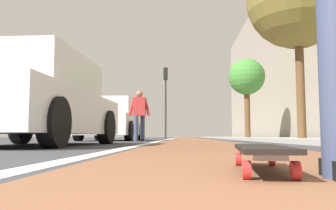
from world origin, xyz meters
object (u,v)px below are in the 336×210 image
object	(u,v)px
traffic_light	(166,90)
street_tree_far	(247,78)
skateboard	(261,151)
pedestrian_distant	(139,112)
parked_car_near	(34,102)
parked_car_mid	(112,121)

from	to	relation	value
traffic_light	street_tree_far	distance (m)	6.57
skateboard	pedestrian_distant	size ratio (longest dim) A/B	0.55
parked_car_near	skateboard	bearing A→B (deg)	-145.80
skateboard	traffic_light	xyz separation A→B (m)	(21.69, 1.49, 3.15)
traffic_light	street_tree_far	size ratio (longest dim) A/B	1.12
parked_car_near	street_tree_far	bearing A→B (deg)	-24.84
parked_car_mid	street_tree_far	world-z (taller)	street_tree_far
parked_car_near	street_tree_far	distance (m)	14.23
parked_car_near	pedestrian_distant	world-z (taller)	pedestrian_distant
pedestrian_distant	skateboard	bearing A→B (deg)	-169.58
skateboard	parked_car_near	distance (m)	5.13
skateboard	traffic_light	bearing A→B (deg)	3.93
pedestrian_distant	parked_car_mid	bearing A→B (deg)	32.38
skateboard	parked_car_mid	bearing A→B (deg)	14.73
parked_car_near	street_tree_far	size ratio (longest dim) A/B	1.00
street_tree_far	pedestrian_distant	world-z (taller)	street_tree_far
skateboard	parked_car_mid	xyz separation A→B (m)	(11.13, 2.92, 0.63)
parked_car_mid	pedestrian_distant	distance (m)	2.32
traffic_light	street_tree_far	world-z (taller)	traffic_light
skateboard	street_tree_far	size ratio (longest dim) A/B	0.20
skateboard	parked_car_near	xyz separation A→B (m)	(4.21, 2.86, 0.63)
street_tree_far	pedestrian_distant	distance (m)	9.36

